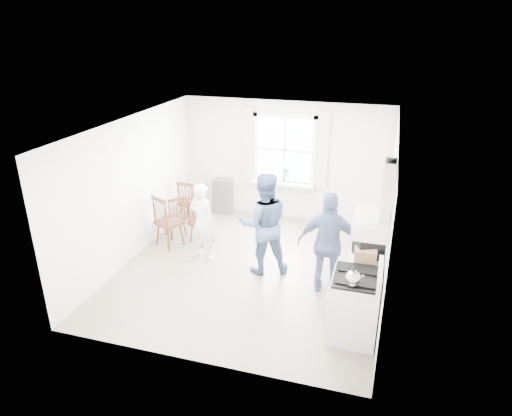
# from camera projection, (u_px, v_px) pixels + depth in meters

# --- Properties ---
(room_shell) EXTENTS (4.62, 5.12, 2.64)m
(room_shell) POSITION_uv_depth(u_px,v_px,m) (251.00, 202.00, 7.70)
(room_shell) COLOR gray
(room_shell) RESTS_ON ground
(window_assembly) EXTENTS (1.88, 0.24, 1.70)m
(window_assembly) POSITION_uv_depth(u_px,v_px,m) (284.00, 154.00, 9.80)
(window_assembly) COLOR white
(window_assembly) RESTS_ON room_shell
(range_hood) EXTENTS (0.45, 0.76, 0.94)m
(range_hood) POSITION_uv_depth(u_px,v_px,m) (377.00, 213.00, 5.73)
(range_hood) COLOR white
(range_hood) RESTS_ON room_shell
(shelf_unit) EXTENTS (0.40, 0.30, 0.80)m
(shelf_unit) POSITION_uv_depth(u_px,v_px,m) (223.00, 196.00, 10.47)
(shelf_unit) COLOR slate
(shelf_unit) RESTS_ON ground
(gas_stove) EXTENTS (0.68, 0.76, 1.12)m
(gas_stove) POSITION_uv_depth(u_px,v_px,m) (355.00, 305.00, 6.31)
(gas_stove) COLOR silver
(gas_stove) RESTS_ON ground
(kettle) EXTENTS (0.20, 0.20, 0.28)m
(kettle) POSITION_uv_depth(u_px,v_px,m) (353.00, 278.00, 5.91)
(kettle) COLOR silver
(kettle) RESTS_ON gas_stove
(low_cabinet) EXTENTS (0.50, 0.55, 0.90)m
(low_cabinet) POSITION_uv_depth(u_px,v_px,m) (363.00, 282.00, 6.93)
(low_cabinet) COLOR white
(low_cabinet) RESTS_ON ground
(stereo_stack) EXTENTS (0.49, 0.47, 0.34)m
(stereo_stack) POSITION_uv_depth(u_px,v_px,m) (368.00, 246.00, 6.70)
(stereo_stack) COLOR black
(stereo_stack) RESTS_ON low_cabinet
(cardboard_box) EXTENTS (0.32, 0.24, 0.20)m
(cardboard_box) POSITION_uv_depth(u_px,v_px,m) (365.00, 255.00, 6.57)
(cardboard_box) COLOR #99734A
(cardboard_box) RESTS_ON low_cabinet
(windsor_chair_a) EXTENTS (0.44, 0.43, 0.97)m
(windsor_chair_a) POSITION_uv_depth(u_px,v_px,m) (187.00, 198.00, 9.81)
(windsor_chair_a) COLOR #452216
(windsor_chair_a) RESTS_ON ground
(windsor_chair_b) EXTENTS (0.60, 0.59, 1.06)m
(windsor_chair_b) POSITION_uv_depth(u_px,v_px,m) (163.00, 217.00, 8.74)
(windsor_chair_b) COLOR #452216
(windsor_chair_b) RESTS_ON ground
(windsor_chair_c) EXTENTS (0.52, 0.52, 0.90)m
(windsor_chair_c) POSITION_uv_depth(u_px,v_px,m) (176.00, 213.00, 9.17)
(windsor_chair_c) COLOR #452216
(windsor_chair_c) RESTS_ON ground
(person_left) EXTENTS (0.64, 0.64, 1.47)m
(person_left) POSITION_uv_depth(u_px,v_px,m) (202.00, 221.00, 8.32)
(person_left) COLOR white
(person_left) RESTS_ON ground
(person_mid) EXTENTS (1.16, 1.16, 1.82)m
(person_mid) POSITION_uv_depth(u_px,v_px,m) (264.00, 224.00, 7.80)
(person_mid) COLOR #455980
(person_mid) RESTS_ON ground
(person_right) EXTENTS (1.09, 1.09, 1.72)m
(person_right) POSITION_uv_depth(u_px,v_px,m) (329.00, 244.00, 7.23)
(person_right) COLOR navy
(person_right) RESTS_ON ground
(potted_plant) EXTENTS (0.24, 0.24, 0.35)m
(potted_plant) POSITION_uv_depth(u_px,v_px,m) (285.00, 175.00, 9.88)
(potted_plant) COLOR #327137
(potted_plant) RESTS_ON window_assembly
(windsor_chair_d) EXTENTS (0.51, 0.50, 0.92)m
(windsor_chair_d) POSITION_uv_depth(u_px,v_px,m) (197.00, 218.00, 8.89)
(windsor_chair_d) COLOR #452216
(windsor_chair_d) RESTS_ON ground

